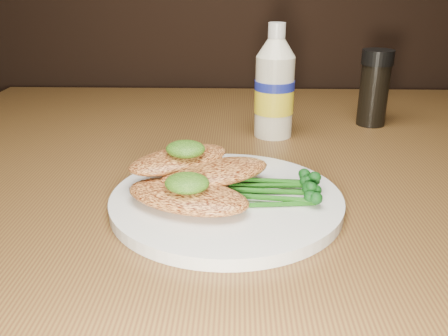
{
  "coord_description": "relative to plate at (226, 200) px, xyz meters",
  "views": [
    {
      "loc": [
        -0.08,
        0.39,
        0.99
      ],
      "look_at": [
        -0.09,
        0.88,
        0.79
      ],
      "focal_mm": 38.07,
      "sensor_mm": 36.0,
      "label": 1
    }
  ],
  "objects": [
    {
      "name": "pepper_grinder",
      "position": [
        0.24,
        0.31,
        0.06
      ],
      "size": [
        0.06,
        0.06,
        0.13
      ],
      "primitive_type": null,
      "rotation": [
        0.0,
        0.0,
        -0.16
      ],
      "color": "black",
      "rests_on": "dining_table"
    },
    {
      "name": "pesto_back",
      "position": [
        -0.05,
        0.03,
        0.05
      ],
      "size": [
        0.05,
        0.05,
        0.02
      ],
      "primitive_type": "ellipsoid",
      "rotation": [
        0.0,
        0.0,
        -0.26
      ],
      "color": "#113708",
      "rests_on": "chicken_back"
    },
    {
      "name": "mayo_bottle",
      "position": [
        0.07,
        0.25,
        0.08
      ],
      "size": [
        0.07,
        0.07,
        0.17
      ],
      "primitive_type": null,
      "rotation": [
        0.0,
        0.0,
        0.14
      ],
      "color": "beige",
      "rests_on": "dining_table"
    },
    {
      "name": "pesto_front",
      "position": [
        -0.04,
        -0.03,
        0.03
      ],
      "size": [
        0.06,
        0.05,
        0.02
      ],
      "primitive_type": "ellipsoid",
      "rotation": [
        0.0,
        0.0,
        -0.22
      ],
      "color": "#113708",
      "rests_on": "chicken_front"
    },
    {
      "name": "plate",
      "position": [
        0.0,
        0.0,
        0.0
      ],
      "size": [
        0.26,
        0.26,
        0.01
      ],
      "primitive_type": "cylinder",
      "color": "silver",
      "rests_on": "dining_table"
    },
    {
      "name": "chicken_front",
      "position": [
        -0.04,
        -0.03,
        0.02
      ],
      "size": [
        0.15,
        0.12,
        0.02
      ],
      "primitive_type": "ellipsoid",
      "rotation": [
        0.0,
        0.0,
        -0.38
      ],
      "color": "#E39248",
      "rests_on": "plate"
    },
    {
      "name": "broccolini_bundle",
      "position": [
        0.05,
        0.0,
        0.02
      ],
      "size": [
        0.14,
        0.12,
        0.02
      ],
      "primitive_type": null,
      "rotation": [
        0.0,
        0.0,
        -0.26
      ],
      "color": "#1A5312",
      "rests_on": "plate"
    },
    {
      "name": "chicken_back",
      "position": [
        -0.06,
        0.04,
        0.03
      ],
      "size": [
        0.14,
        0.13,
        0.02
      ],
      "primitive_type": "ellipsoid",
      "rotation": [
        0.0,
        0.0,
        0.67
      ],
      "color": "#E39248",
      "rests_on": "plate"
    },
    {
      "name": "chicken_mid",
      "position": [
        -0.01,
        0.02,
        0.03
      ],
      "size": [
        0.15,
        0.12,
        0.02
      ],
      "primitive_type": "ellipsoid",
      "rotation": [
        0.0,
        0.0,
        0.52
      ],
      "color": "#E39248",
      "rests_on": "plate"
    }
  ]
}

